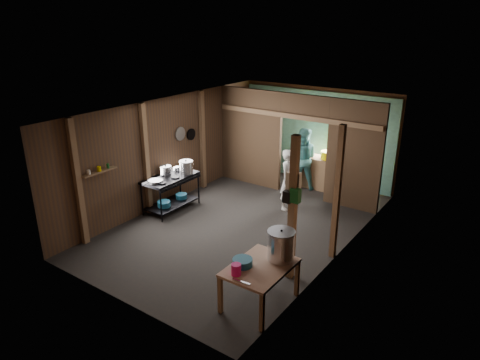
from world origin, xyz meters
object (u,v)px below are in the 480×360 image
Objects in this scene: stove_pot_large at (186,168)px; stock_pot at (281,246)px; prep_table at (260,285)px; pink_bucket at (236,270)px; gas_range at (171,193)px; yellow_tub at (328,155)px; cook at (289,180)px.

stove_pot_large is 0.64× the size of stock_pot.
prep_table is 0.62m from pink_bucket.
gas_range is 3.82× the size of yellow_tub.
stock_pot reaches higher than yellow_tub.
gas_range is 4.17m from prep_table.
yellow_tub is at bearing 103.30° from prep_table.
gas_range is 1.21× the size of prep_table.
stock_pot is 1.41× the size of yellow_tub.
yellow_tub reaches higher than pink_bucket.
yellow_tub is at bearing -4.92° from cook.
pink_bucket is 5.72m from yellow_tub.
stock_pot is 0.86m from pink_bucket.
stove_pot_large is 0.91× the size of yellow_tub.
cook is at bearing 31.00° from stove_pot_large.
stove_pot_large is at bearing 66.18° from gas_range.
yellow_tub is at bearing 51.83° from stove_pot_large.
gas_range is 2.70× the size of stock_pot.
pink_bucket is at bearing -112.54° from stock_pot.
gas_range is at bearing -126.72° from yellow_tub.
pink_bucket is (3.37, -2.69, -0.20)m from stove_pot_large.
stove_pot_large is at bearing 147.24° from prep_table.
gas_range is at bearing -113.82° from stove_pot_large.
stock_pot is at bearing 67.46° from pink_bucket.
cook is (-0.22, -1.68, -0.22)m from yellow_tub.
stock_pot is 2.88× the size of pink_bucket.
stove_pot_large is at bearing 123.54° from cook.
prep_table is at bearing 67.14° from pink_bucket.
yellow_tub is (2.31, 2.94, -0.03)m from stove_pot_large.
cook is at bearing 116.89° from stock_pot.
cook is (2.09, 1.25, -0.25)m from stove_pot_large.
cook is at bearing 112.35° from prep_table.
gas_range is at bearing 128.53° from cook.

